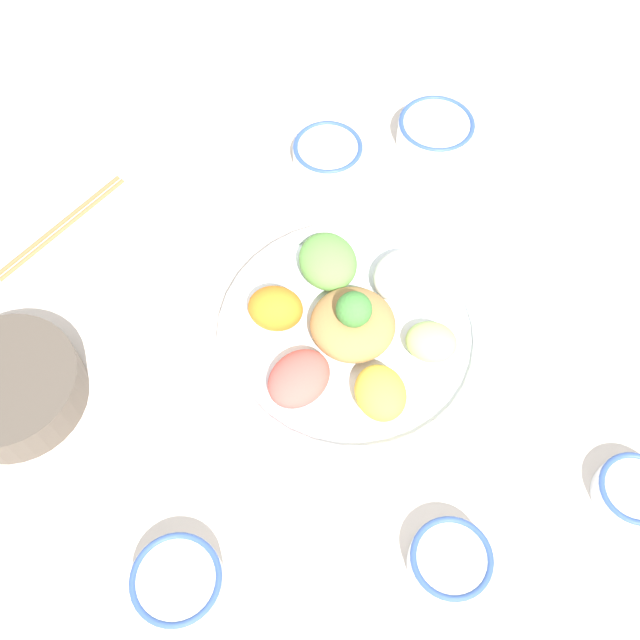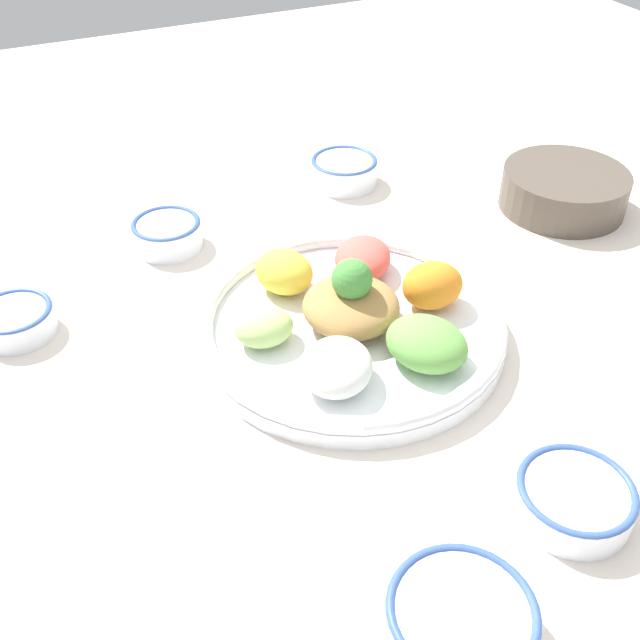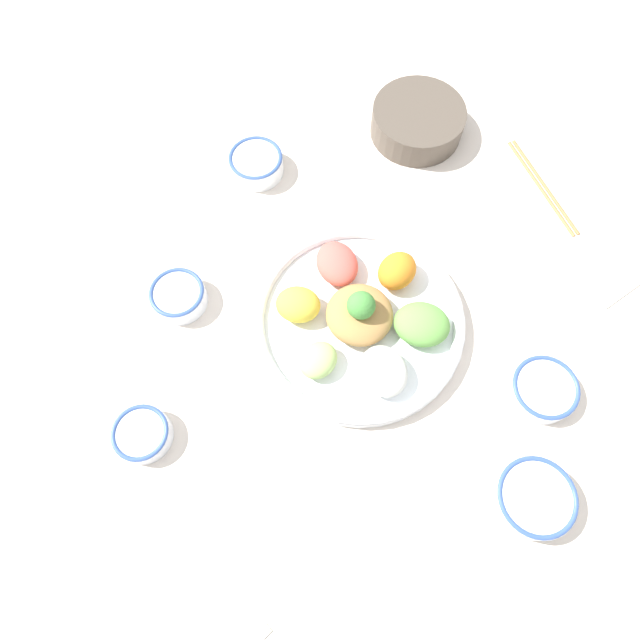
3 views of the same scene
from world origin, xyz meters
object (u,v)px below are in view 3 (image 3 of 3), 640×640
at_px(sauce_bowl_red, 178,296).
at_px(rice_bowl_blue, 533,498).
at_px(side_serving_bowl, 418,120).
at_px(chopsticks_pair_near, 543,186).
at_px(sauce_bowl_dark, 543,389).
at_px(serving_spoon_main, 267,629).
at_px(serving_spoon_extra, 608,303).
at_px(salad_platter, 360,319).
at_px(rice_bowl_plain, 256,163).
at_px(sauce_bowl_far, 142,434).

height_order(sauce_bowl_red, rice_bowl_blue, rice_bowl_blue).
relative_size(side_serving_bowl, chopsticks_pair_near, 0.88).
distance_m(rice_bowl_blue, sauce_bowl_dark, 0.17).
relative_size(serving_spoon_main, serving_spoon_extra, 1.04).
bearing_deg(sauce_bowl_dark, chopsticks_pair_near, 114.99).
height_order(salad_platter, chopsticks_pair_near, salad_platter).
height_order(sauce_bowl_red, chopsticks_pair_near, sauce_bowl_red).
xyz_separation_m(sauce_bowl_dark, rice_bowl_plain, (-0.65, 0.09, 0.00)).
xyz_separation_m(rice_bowl_blue, side_serving_bowl, (-0.51, 0.51, 0.01)).
bearing_deg(serving_spoon_main, side_serving_bowl, -150.47).
height_order(salad_platter, sauce_bowl_far, salad_platter).
xyz_separation_m(sauce_bowl_far, serving_spoon_main, (0.32, -0.10, -0.02)).
bearing_deg(sauce_bowl_dark, salad_platter, -167.57).
height_order(side_serving_bowl, serving_spoon_main, side_serving_bowl).
distance_m(rice_bowl_blue, serving_spoon_main, 0.43).
xyz_separation_m(chopsticks_pair_near, serving_spoon_main, (0.01, -0.90, -0.00)).
bearing_deg(side_serving_bowl, sauce_bowl_far, -92.56).
height_order(rice_bowl_plain, serving_spoon_extra, rice_bowl_plain).
xyz_separation_m(salad_platter, sauce_bowl_far, (-0.17, -0.35, -0.01)).
xyz_separation_m(sauce_bowl_dark, serving_spoon_main, (-0.16, -0.53, -0.02)).
distance_m(rice_bowl_plain, serving_spoon_extra, 0.69).
distance_m(rice_bowl_plain, serving_spoon_main, 0.79).
distance_m(salad_platter, side_serving_bowl, 0.44).
distance_m(sauce_bowl_red, sauce_bowl_far, 0.24).
bearing_deg(chopsticks_pair_near, side_serving_bowl, 37.67).
bearing_deg(serving_spoon_main, serving_spoon_extra, 177.10).
xyz_separation_m(sauce_bowl_red, serving_spoon_main, (0.43, -0.32, -0.02)).
bearing_deg(sauce_bowl_red, sauce_bowl_dark, 19.60).
xyz_separation_m(sauce_bowl_far, side_serving_bowl, (0.03, 0.77, 0.01)).
xyz_separation_m(rice_bowl_blue, sauce_bowl_dark, (-0.06, 0.16, -0.01)).
bearing_deg(sauce_bowl_red, rice_bowl_blue, 4.26).
distance_m(side_serving_bowl, serving_spoon_main, 0.92).
bearing_deg(side_serving_bowl, sauce_bowl_red, -104.28).
xyz_separation_m(sauce_bowl_dark, serving_spoon_extra, (0.03, 0.21, -0.02)).
height_order(sauce_bowl_dark, chopsticks_pair_near, sauce_bowl_dark).
bearing_deg(serving_spoon_main, sauce_bowl_red, -115.00).
bearing_deg(serving_spoon_main, salad_platter, -150.74).
distance_m(sauce_bowl_red, side_serving_bowl, 0.58).
bearing_deg(sauce_bowl_far, sauce_bowl_dark, 41.29).
xyz_separation_m(sauce_bowl_far, chopsticks_pair_near, (0.31, 0.80, -0.02)).
bearing_deg(salad_platter, chopsticks_pair_near, 73.21).
bearing_deg(sauce_bowl_dark, sauce_bowl_far, -138.71).
bearing_deg(salad_platter, sauce_bowl_red, -153.21).
bearing_deg(sauce_bowl_dark, side_serving_bowl, 141.92).
bearing_deg(side_serving_bowl, rice_bowl_blue, -45.29).
bearing_deg(sauce_bowl_red, sauce_bowl_far, -63.13).
bearing_deg(chopsticks_pair_near, sauce_bowl_far, 101.45).
height_order(rice_bowl_blue, serving_spoon_extra, rice_bowl_blue).
xyz_separation_m(rice_bowl_blue, serving_spoon_extra, (-0.03, 0.38, -0.02)).
distance_m(rice_bowl_blue, side_serving_bowl, 0.72).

